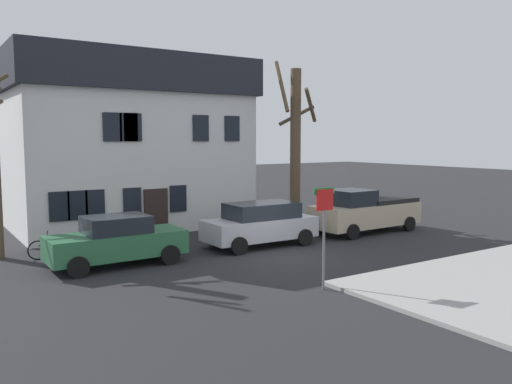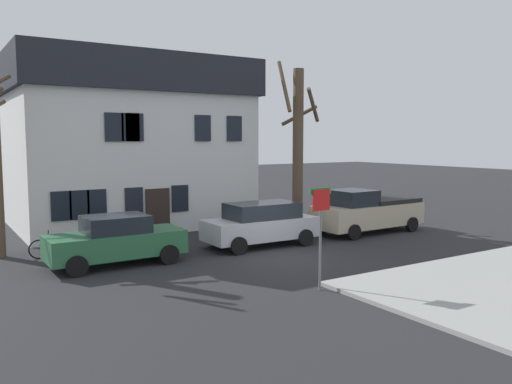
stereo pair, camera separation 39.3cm
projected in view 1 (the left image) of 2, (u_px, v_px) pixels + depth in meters
ground_plane at (284, 258)px, 18.96m from camera, size 120.00×120.00×0.00m
building_main at (121, 142)px, 26.65m from camera, size 11.21×9.31×8.18m
tree_bare_mid at (295, 143)px, 26.05m from camera, size 2.36×2.52×8.18m
car_green_sedan at (117, 241)px, 17.70m from camera, size 4.57×2.03×1.71m
car_silver_wagon at (260, 224)px, 20.99m from camera, size 4.58×2.13×1.75m
pickup_truck_beige at (365, 211)px, 24.15m from camera, size 5.57×2.36×2.02m
street_sign_pole at (324, 219)px, 14.74m from camera, size 0.76×0.07×2.92m
bicycle_leaning at (53, 248)px, 18.82m from camera, size 1.75×0.18×1.03m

